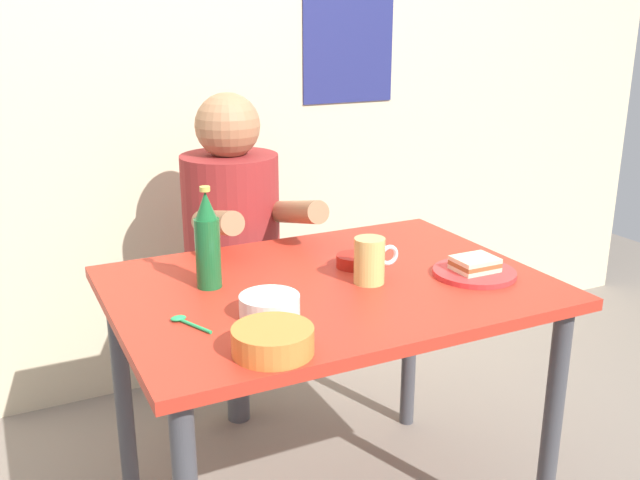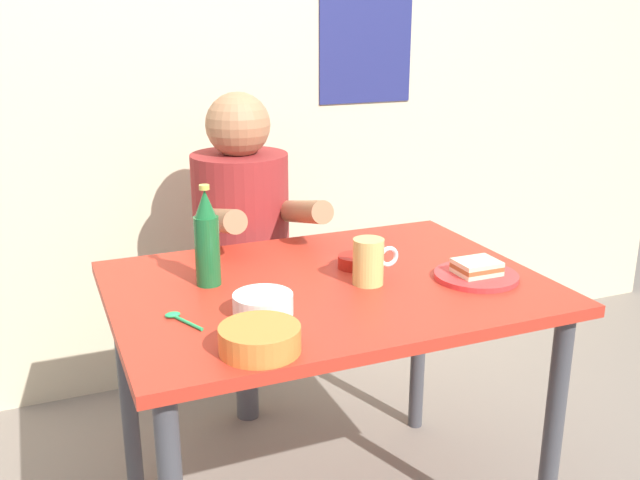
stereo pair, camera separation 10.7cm
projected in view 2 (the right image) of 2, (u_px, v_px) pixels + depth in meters
wall_back at (215, 44)px, 2.59m from camera, size 4.40×0.09×2.60m
dining_table at (327, 315)px, 1.86m from camera, size 1.10×0.80×0.74m
stool at (245, 328)px, 2.49m from camera, size 0.34×0.34×0.45m
person_seated at (242, 215)px, 2.35m from camera, size 0.33×0.56×0.72m
plate_orange at (476, 276)px, 1.86m from camera, size 0.22×0.22×0.01m
sandwich at (477, 267)px, 1.85m from camera, size 0.11×0.09×0.04m
beer_mug at (369, 261)px, 1.81m from camera, size 0.13×0.08×0.12m
beer_bottle at (207, 240)px, 1.78m from camera, size 0.06×0.06×0.26m
sambal_bowl_red at (355, 261)px, 1.93m from camera, size 0.10×0.10×0.03m
soup_bowl_orange at (260, 338)px, 1.45m from camera, size 0.17×0.17×0.05m
rice_bowl_white at (263, 303)px, 1.63m from camera, size 0.14×0.14×0.05m
spoon at (178, 318)px, 1.60m from camera, size 0.07×0.11×0.01m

